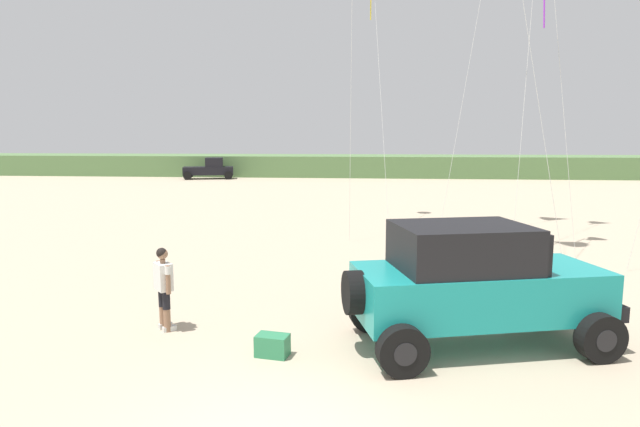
# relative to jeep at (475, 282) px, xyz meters

# --- Properties ---
(dune_ridge) EXTENTS (90.00, 8.60, 2.04)m
(dune_ridge) POSITION_rel_jeep_xyz_m (-5.17, 45.92, -0.18)
(dune_ridge) COLOR #567A47
(dune_ridge) RESTS_ON ground_plane
(jeep) EXTENTS (5.02, 3.40, 2.26)m
(jeep) POSITION_rel_jeep_xyz_m (0.00, 0.00, 0.00)
(jeep) COLOR teal
(jeep) RESTS_ON ground_plane
(person_watching) EXTENTS (0.47, 0.49, 1.67)m
(person_watching) POSITION_rel_jeep_xyz_m (-5.94, 0.22, -0.26)
(person_watching) COLOR #8C664C
(person_watching) RESTS_ON ground_plane
(cooler_box) EXTENTS (0.61, 0.45, 0.38)m
(cooler_box) POSITION_rel_jeep_xyz_m (-3.58, -0.84, -1.01)
(cooler_box) COLOR #2D7F51
(cooler_box) RESTS_ON ground_plane
(distant_pickup) EXTENTS (4.93, 3.43, 1.98)m
(distant_pickup) POSITION_rel_jeep_xyz_m (-17.21, 39.66, -0.26)
(distant_pickup) COLOR black
(distant_pickup) RESTS_ON ground_plane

